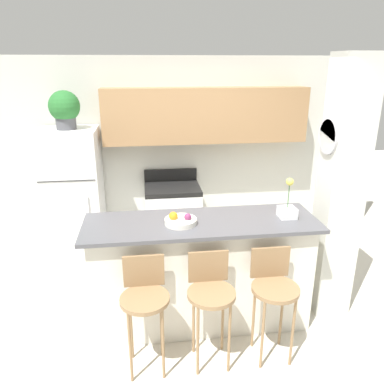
% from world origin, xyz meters
% --- Properties ---
extents(ground_plane, '(14.00, 14.00, 0.00)m').
position_xyz_m(ground_plane, '(0.00, 0.00, 0.00)').
color(ground_plane, beige).
extents(wall_back, '(5.60, 0.38, 2.55)m').
position_xyz_m(wall_back, '(0.13, 1.86, 1.50)').
color(wall_back, silver).
rests_on(wall_back, ground_plane).
extents(pillar_right, '(0.38, 0.34, 2.55)m').
position_xyz_m(pillar_right, '(1.35, 0.07, 1.28)').
color(pillar_right, silver).
rests_on(pillar_right, ground_plane).
extents(counter_bar, '(2.15, 0.68, 1.09)m').
position_xyz_m(counter_bar, '(0.00, 0.00, 0.55)').
color(counter_bar, silver).
rests_on(counter_bar, ground_plane).
extents(refrigerator, '(0.69, 0.71, 1.70)m').
position_xyz_m(refrigerator, '(-1.40, 1.54, 0.85)').
color(refrigerator, white).
rests_on(refrigerator, ground_plane).
extents(stove_range, '(0.73, 0.61, 1.07)m').
position_xyz_m(stove_range, '(-0.14, 1.59, 0.46)').
color(stove_range, white).
rests_on(stove_range, ground_plane).
extents(bar_stool_left, '(0.40, 0.40, 0.98)m').
position_xyz_m(bar_stool_left, '(-0.54, -0.51, 0.66)').
color(bar_stool_left, olive).
rests_on(bar_stool_left, ground_plane).
extents(bar_stool_mid, '(0.40, 0.40, 0.98)m').
position_xyz_m(bar_stool_mid, '(0.00, -0.51, 0.66)').
color(bar_stool_mid, olive).
rests_on(bar_stool_mid, ground_plane).
extents(bar_stool_right, '(0.40, 0.40, 0.98)m').
position_xyz_m(bar_stool_right, '(0.54, -0.51, 0.66)').
color(bar_stool_right, olive).
rests_on(bar_stool_right, ground_plane).
extents(potted_plant_on_fridge, '(0.36, 0.36, 0.45)m').
position_xyz_m(potted_plant_on_fridge, '(-1.40, 1.54, 1.95)').
color(potted_plant_on_fridge, '#4C4C51').
rests_on(potted_plant_on_fridge, refrigerator).
extents(orchid_vase, '(0.15, 0.15, 0.38)m').
position_xyz_m(orchid_vase, '(0.81, -0.01, 1.17)').
color(orchid_vase, white).
rests_on(orchid_vase, counter_bar).
extents(fruit_bowl, '(0.29, 0.29, 0.12)m').
position_xyz_m(fruit_bowl, '(-0.20, -0.04, 1.12)').
color(fruit_bowl, silver).
rests_on(fruit_bowl, counter_bar).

